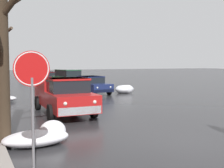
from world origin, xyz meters
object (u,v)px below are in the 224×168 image
object	(u,v)px
bare_tree_at_the_corner	(3,38)
suv_green_parked_kerbside_mid	(68,78)
pickup_truck_red_approaching_near_lane	(64,96)
sedan_grey_at_far_intersection	(27,74)
sedan_darkblue_parked_kerbside_close	(91,85)
sedan_maroon_parked_far_down_block	(48,77)
fire_hydrant	(0,129)
stop_sign_at_corner	(32,80)
sedan_black_queued_behind_truck	(40,75)

from	to	relation	value
bare_tree_at_the_corner	suv_green_parked_kerbside_mid	size ratio (longest dim) A/B	1.34
bare_tree_at_the_corner	pickup_truck_red_approaching_near_lane	distance (m)	5.87
suv_green_parked_kerbside_mid	sedan_grey_at_far_intersection	distance (m)	20.76
sedan_darkblue_parked_kerbside_close	sedan_maroon_parked_far_down_block	xyz separation A→B (m)	(-0.29, 12.96, 0.00)
sedan_grey_at_far_intersection	sedan_darkblue_parked_kerbside_close	bearing A→B (deg)	-89.37
bare_tree_at_the_corner	fire_hydrant	world-z (taller)	bare_tree_at_the_corner
bare_tree_at_the_corner	sedan_grey_at_far_intersection	distance (m)	39.63
sedan_darkblue_parked_kerbside_close	stop_sign_at_corner	bearing A→B (deg)	-116.98
suv_green_parked_kerbside_mid	fire_hydrant	size ratio (longest dim) A/B	6.62
sedan_maroon_parked_far_down_block	sedan_black_queued_behind_truck	size ratio (longest dim) A/B	1.05
suv_green_parked_kerbside_mid	sedan_maroon_parked_far_down_block	world-z (taller)	suv_green_parked_kerbside_mid
sedan_darkblue_parked_kerbside_close	sedan_grey_at_far_intersection	distance (m)	26.90
bare_tree_at_the_corner	sedan_black_queued_behind_truck	xyz separation A→B (m)	(7.85, 31.07, -2.39)
sedan_grey_at_far_intersection	fire_hydrant	size ratio (longest dim) A/B	6.25
sedan_maroon_parked_far_down_block	stop_sign_at_corner	distance (m)	28.38
sedan_darkblue_parked_kerbside_close	stop_sign_at_corner	size ratio (longest dim) A/B	1.55
sedan_darkblue_parked_kerbside_close	sedan_black_queued_behind_truck	distance (m)	19.12
sedan_maroon_parked_far_down_block	fire_hydrant	bearing A→B (deg)	-107.19
pickup_truck_red_approaching_near_lane	suv_green_parked_kerbside_mid	world-z (taller)	suv_green_parked_kerbside_mid
sedan_darkblue_parked_kerbside_close	suv_green_parked_kerbside_mid	bearing A→B (deg)	89.78
suv_green_parked_kerbside_mid	pickup_truck_red_approaching_near_lane	bearing A→B (deg)	-108.52
sedan_darkblue_parked_kerbside_close	fire_hydrant	xyz separation A→B (m)	(-7.75, -11.15, -0.40)
sedan_grey_at_far_intersection	stop_sign_at_corner	distance (m)	42.01
sedan_maroon_parked_far_down_block	fire_hydrant	distance (m)	25.25
sedan_darkblue_parked_kerbside_close	stop_sign_at_corner	xyz separation A→B (m)	(-7.38, -14.49, 1.33)
bare_tree_at_the_corner	sedan_grey_at_far_intersection	bearing A→B (deg)	79.23
sedan_black_queued_behind_truck	fire_hydrant	bearing A→B (deg)	-104.65
sedan_black_queued_behind_truck	fire_hydrant	size ratio (longest dim) A/B	5.72
sedan_black_queued_behind_truck	bare_tree_at_the_corner	bearing A→B (deg)	-104.17
pickup_truck_red_approaching_near_lane	stop_sign_at_corner	distance (m)	7.59
suv_green_parked_kerbside_mid	sedan_maroon_parked_far_down_block	distance (m)	6.83
sedan_grey_at_far_intersection	fire_hydrant	distance (m)	38.78
suv_green_parked_kerbside_mid	sedan_maroon_parked_far_down_block	xyz separation A→B (m)	(-0.31, 6.82, -0.23)
bare_tree_at_the_corner	sedan_darkblue_parked_kerbside_close	world-z (taller)	bare_tree_at_the_corner
sedan_darkblue_parked_kerbside_close	fire_hydrant	bearing A→B (deg)	-124.81
bare_tree_at_the_corner	sedan_darkblue_parked_kerbside_close	bearing A→B (deg)	57.27
suv_green_parked_kerbside_mid	sedan_black_queued_behind_truck	size ratio (longest dim) A/B	1.16
pickup_truck_red_approaching_near_lane	sedan_darkblue_parked_kerbside_close	distance (m)	8.81
sedan_black_queued_behind_truck	stop_sign_at_corner	xyz separation A→B (m)	(-7.54, -33.60, 1.34)
sedan_maroon_parked_far_down_block	sedan_black_queued_behind_truck	bearing A→B (deg)	85.79
sedan_darkblue_parked_kerbside_close	sedan_maroon_parked_far_down_block	world-z (taller)	same
suv_green_parked_kerbside_mid	fire_hydrant	xyz separation A→B (m)	(-7.78, -17.29, -0.63)
suv_green_parked_kerbside_mid	stop_sign_at_corner	distance (m)	21.94
pickup_truck_red_approaching_near_lane	stop_sign_at_corner	bearing A→B (deg)	-112.07
sedan_grey_at_far_intersection	sedan_black_queued_behind_truck	bearing A→B (deg)	-86.62
suv_green_parked_kerbside_mid	bare_tree_at_the_corner	bearing A→B (deg)	-113.07
suv_green_parked_kerbside_mid	stop_sign_at_corner	world-z (taller)	stop_sign_at_corner
suv_green_parked_kerbside_mid	sedan_grey_at_far_intersection	size ratio (longest dim) A/B	1.06
suv_green_parked_kerbside_mid	stop_sign_at_corner	bearing A→B (deg)	-109.73
sedan_darkblue_parked_kerbside_close	fire_hydrant	world-z (taller)	sedan_darkblue_parked_kerbside_close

